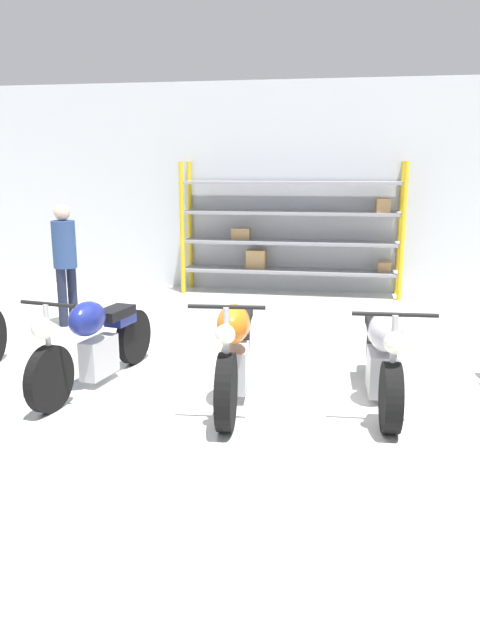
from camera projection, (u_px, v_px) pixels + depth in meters
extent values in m
plane|color=silver|center=(233.00, 401.00, 5.92)|extent=(30.00, 30.00, 0.00)
cube|color=silver|center=(291.00, 188.00, 10.91)|extent=(30.00, 0.08, 3.60)
cylinder|color=gold|center=(182.00, 229.00, 10.76)|extent=(0.08, 0.08, 2.26)
cylinder|color=gold|center=(403.00, 232.00, 10.15)|extent=(0.08, 0.08, 2.26)
cylinder|color=gold|center=(190.00, 226.00, 11.28)|extent=(0.08, 0.08, 2.26)
cylinder|color=gold|center=(400.00, 229.00, 10.67)|extent=(0.08, 0.08, 2.26)
cube|color=gray|center=(290.00, 271.00, 10.89)|extent=(3.71, 0.55, 0.05)
cube|color=gray|center=(290.00, 242.00, 10.77)|extent=(3.71, 0.55, 0.05)
cube|color=gray|center=(291.00, 213.00, 10.65)|extent=(3.71, 0.55, 0.05)
cube|color=gray|center=(292.00, 183.00, 10.53)|extent=(3.71, 0.55, 0.05)
cube|color=tan|center=(256.00, 259.00, 11.02)|extent=(0.34, 0.30, 0.32)
cube|color=tan|center=(385.00, 266.00, 10.69)|extent=(0.24, 0.33, 0.16)
cube|color=tan|center=(241.00, 234.00, 10.92)|extent=(0.33, 0.22, 0.20)
cube|color=#A87F51|center=(383.00, 205.00, 10.33)|extent=(0.24, 0.33, 0.23)
cylinder|color=black|center=(50.00, 379.00, 5.62)|extent=(0.21, 0.63, 0.62)
cylinder|color=black|center=(134.00, 337.00, 7.01)|extent=(0.21, 0.63, 0.62)
cube|color=#ADADB2|center=(99.00, 357.00, 6.36)|extent=(0.26, 0.50, 0.40)
ellipsoid|color=navy|center=(87.00, 319.00, 6.10)|extent=(0.37, 0.54, 0.34)
cube|color=black|center=(115.00, 313.00, 6.58)|extent=(0.32, 0.52, 0.10)
cube|color=navy|center=(120.00, 319.00, 6.70)|extent=(0.26, 0.37, 0.12)
cylinder|color=#ADADB2|center=(48.00, 342.00, 5.55)|extent=(0.06, 0.06, 0.68)
sphere|color=silver|center=(42.00, 329.00, 5.46)|extent=(0.19, 0.19, 0.19)
cylinder|color=black|center=(48.00, 304.00, 5.50)|extent=(0.55, 0.13, 0.04)
cylinder|color=black|center=(226.00, 392.00, 5.21)|extent=(0.18, 0.68, 0.67)
cylinder|color=black|center=(241.00, 345.00, 6.58)|extent=(0.18, 0.68, 0.67)
cube|color=#ADADB2|center=(235.00, 368.00, 5.96)|extent=(0.28, 0.51, 0.41)
ellipsoid|color=orange|center=(233.00, 324.00, 5.68)|extent=(0.34, 0.56, 0.36)
cube|color=black|center=(239.00, 316.00, 6.22)|extent=(0.29, 0.53, 0.10)
cube|color=orange|center=(239.00, 324.00, 6.27)|extent=(0.24, 0.38, 0.12)
cylinder|color=#ADADB2|center=(226.00, 350.00, 5.15)|extent=(0.05, 0.05, 0.72)
sphere|color=silver|center=(225.00, 334.00, 5.04)|extent=(0.17, 0.17, 0.17)
cylinder|color=black|center=(226.00, 307.00, 5.09)|extent=(0.64, 0.09, 0.04)
cylinder|color=black|center=(391.00, 397.00, 5.18)|extent=(0.17, 0.61, 0.60)
cylinder|color=black|center=(375.00, 349.00, 6.57)|extent=(0.17, 0.61, 0.60)
cube|color=#ADADB2|center=(381.00, 372.00, 5.93)|extent=(0.28, 0.50, 0.40)
ellipsoid|color=#B7B7BF|center=(386.00, 331.00, 5.66)|extent=(0.34, 0.45, 0.37)
cube|color=black|center=(380.00, 323.00, 6.18)|extent=(0.29, 0.58, 0.10)
cube|color=#B7B7BF|center=(379.00, 330.00, 6.26)|extent=(0.24, 0.41, 0.12)
cylinder|color=#ADADB2|center=(393.00, 357.00, 5.12)|extent=(0.05, 0.05, 0.70)
sphere|color=silver|center=(395.00, 343.00, 5.02)|extent=(0.18, 0.18, 0.18)
cylinder|color=black|center=(395.00, 315.00, 5.06)|extent=(0.69, 0.07, 0.04)
cylinder|color=#1E2338|center=(73.00, 295.00, 8.77)|extent=(0.13, 0.13, 0.81)
cylinder|color=#1E2338|center=(62.00, 298.00, 8.63)|extent=(0.13, 0.13, 0.81)
cylinder|color=navy|center=(64.00, 244.00, 8.53)|extent=(0.43, 0.43, 0.64)
sphere|color=beige|center=(62.00, 212.00, 8.42)|extent=(0.22, 0.22, 0.22)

